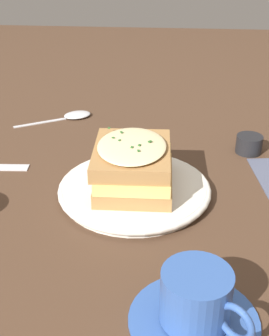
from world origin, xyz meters
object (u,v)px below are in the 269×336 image
object	(u,v)px
spoon	(73,116)
dinner_plate	(134,189)
condiment_pot	(249,144)
sandwich	(133,165)
teacup_with_saucer	(196,302)

from	to	relation	value
spoon	dinner_plate	bearing A→B (deg)	-1.59
dinner_plate	spoon	xyz separation A→B (m)	(-0.31, -0.16, -0.01)
spoon	condiment_pot	distance (m)	0.39
sandwich	spoon	distance (m)	0.35
sandwich	condiment_pot	xyz separation A→B (m)	(-0.17, 0.20, -0.04)
dinner_plate	teacup_with_saucer	xyz separation A→B (m)	(0.26, 0.09, 0.02)
spoon	condiment_pot	world-z (taller)	condiment_pot
dinner_plate	condiment_pot	size ratio (longest dim) A/B	4.97
condiment_pot	teacup_with_saucer	bearing A→B (deg)	-15.03
teacup_with_saucer	spoon	bearing A→B (deg)	154.61
dinner_plate	condiment_pot	xyz separation A→B (m)	(-0.17, 0.20, 0.01)
teacup_with_saucer	spoon	size ratio (longest dim) A/B	0.91
dinner_plate	teacup_with_saucer	distance (m)	0.27
dinner_plate	sandwich	bearing A→B (deg)	-115.13
sandwich	teacup_with_saucer	bearing A→B (deg)	19.02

